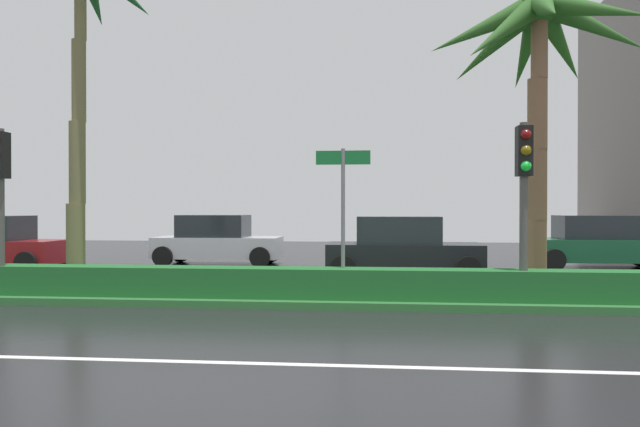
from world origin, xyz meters
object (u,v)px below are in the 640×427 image
object	(u,v)px
palm_tree_centre_left	(537,50)
traffic_signal_median_left	(0,180)
traffic_signal_median_right	(524,178)
car_in_traffic_second	(217,241)
car_in_traffic_third	(402,248)
street_name_sign	(343,202)
car_in_traffic_fourth	(598,243)

from	to	relation	value
palm_tree_centre_left	traffic_signal_median_left	bearing A→B (deg)	-170.93
traffic_signal_median_right	car_in_traffic_second	distance (m)	12.10
traffic_signal_median_right	car_in_traffic_third	size ratio (longest dim) A/B	0.80
street_name_sign	car_in_traffic_third	world-z (taller)	street_name_sign
palm_tree_centre_left	car_in_traffic_second	distance (m)	12.26
traffic_signal_median_left	traffic_signal_median_right	size ratio (longest dim) A/B	1.00
street_name_sign	palm_tree_centre_left	bearing A→B (deg)	18.55
car_in_traffic_third	palm_tree_centre_left	bearing A→B (deg)	-52.50
palm_tree_centre_left	car_in_traffic_fourth	distance (m)	8.95
traffic_signal_median_left	car_in_traffic_third	distance (m)	10.17
street_name_sign	car_in_traffic_second	bearing A→B (deg)	120.54
palm_tree_centre_left	traffic_signal_median_right	distance (m)	3.35
traffic_signal_median_left	car_in_traffic_fourth	size ratio (longest dim) A/B	0.80
street_name_sign	car_in_traffic_second	world-z (taller)	street_name_sign
car_in_traffic_third	car_in_traffic_fourth	bearing A→B (deg)	26.55
street_name_sign	car_in_traffic_fourth	size ratio (longest dim) A/B	0.70
car_in_traffic_second	car_in_traffic_third	bearing A→B (deg)	-27.81
palm_tree_centre_left	street_name_sign	size ratio (longest dim) A/B	2.23
car_in_traffic_third	car_in_traffic_fourth	world-z (taller)	same
car_in_traffic_second	palm_tree_centre_left	bearing A→B (deg)	-37.45
car_in_traffic_second	car_in_traffic_fourth	xyz separation A→B (m)	(12.64, -0.11, 0.00)
traffic_signal_median_left	car_in_traffic_third	bearing A→B (deg)	32.65
car_in_traffic_second	car_in_traffic_third	distance (m)	7.08
traffic_signal_median_left	street_name_sign	bearing A→B (deg)	3.26
palm_tree_centre_left	traffic_signal_median_left	world-z (taller)	palm_tree_centre_left
car_in_traffic_fourth	traffic_signal_median_right	bearing A→B (deg)	-116.69
traffic_signal_median_right	car_in_traffic_fourth	xyz separation A→B (m)	(4.24, 8.44, -1.70)
palm_tree_centre_left	car_in_traffic_fourth	size ratio (longest dim) A/B	1.56
palm_tree_centre_left	traffic_signal_median_left	distance (m)	11.72
palm_tree_centre_left	traffic_signal_median_left	xyz separation A→B (m)	(-11.22, -1.79, -2.86)
traffic_signal_median_right	car_in_traffic_second	xyz separation A→B (m)	(-8.40, 8.55, -1.70)
palm_tree_centre_left	traffic_signal_median_right	world-z (taller)	palm_tree_centre_left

